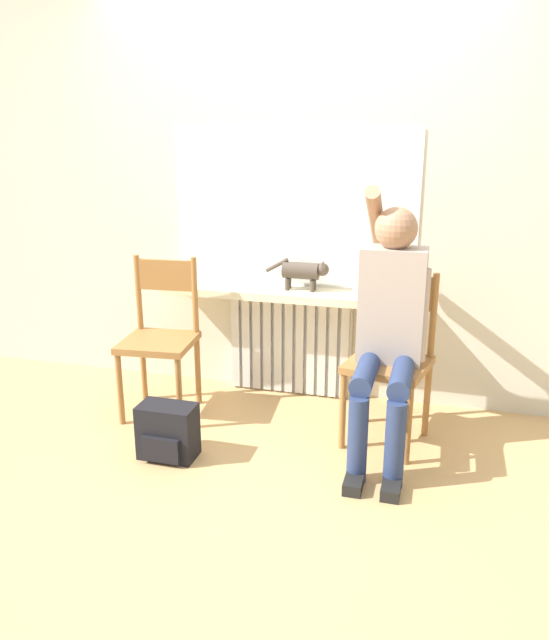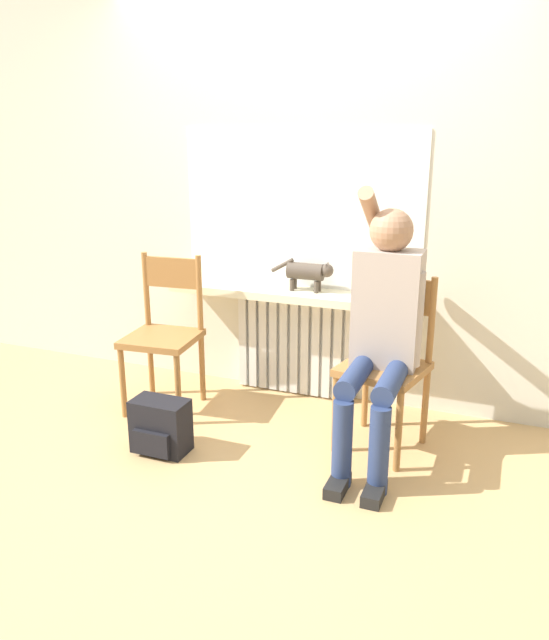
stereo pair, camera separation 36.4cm
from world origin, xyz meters
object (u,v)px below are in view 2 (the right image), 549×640
at_px(backpack, 160,427).
at_px(chair_left, 165,331).
at_px(cat, 308,272).
at_px(chair_right, 387,361).
at_px(person, 383,323).

bearing_deg(backpack, chair_left, 117.29).
xyz_separation_m(cat, backpack, (-0.51, -0.95, -0.70)).
bearing_deg(chair_right, cat, 156.84).
bearing_deg(backpack, chair_right, 25.48).
bearing_deg(person, cat, 137.16).
height_order(person, backpack, person).
height_order(person, cat, person).
bearing_deg(cat, chair_right, -35.67).
distance_m(chair_left, person, 1.39).
xyz_separation_m(person, backpack, (-1.09, -0.41, -0.59)).
height_order(cat, backpack, cat).
bearing_deg(person, chair_left, 175.11).
relative_size(person, backpack, 4.70).
bearing_deg(person, backpack, -159.48).
relative_size(person, cat, 3.52).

